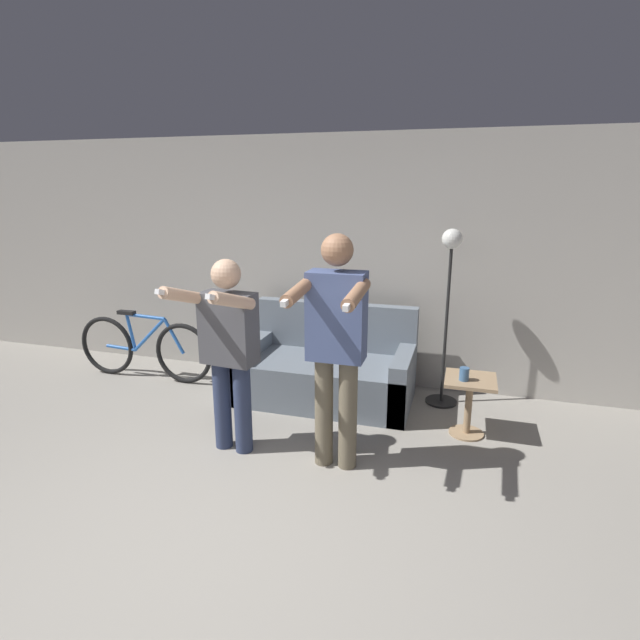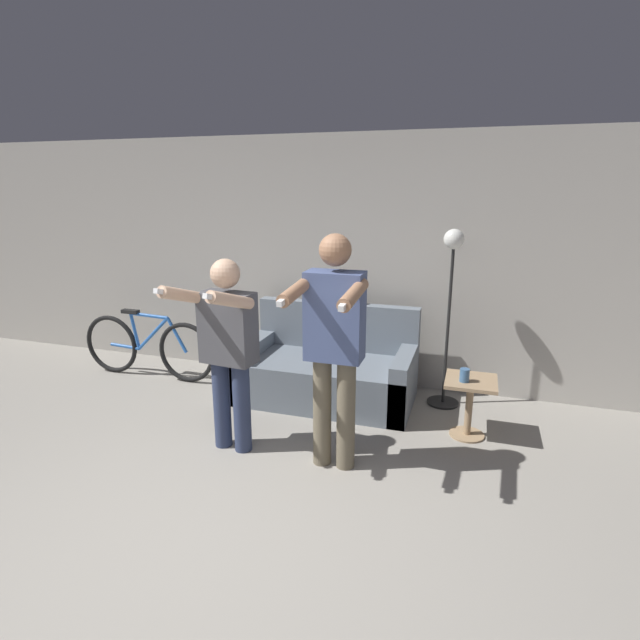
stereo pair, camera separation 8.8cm
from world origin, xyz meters
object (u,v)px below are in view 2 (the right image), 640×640
Objects in this scene: person_right at (334,338)px; cup at (465,375)px; couch at (328,372)px; floor_lamp at (451,286)px; cat at (343,296)px; side_table at (470,396)px; person_left at (227,343)px; bicycle at (148,347)px.

person_right reaches higher than cup.
couch is 0.99× the size of floor_lamp.
floor_lamp is (1.12, 0.22, 0.90)m from couch.
cat reaches higher than couch.
floor_lamp reaches higher than cup.
side_table is (0.25, -0.61, -0.81)m from floor_lamp.
cat is 1.09m from floor_lamp.
person_left is 0.88× the size of person_right.
couch is 1.43m from side_table.
person_left is 0.91× the size of floor_lamp.
cat is 1.55m from cup.
person_right is at bearing -140.74° from cup.
person_left reaches higher than cup.
floor_lamp is at bearing -6.06° from cat.
side_table is at bearing -5.60° from bicycle.
cup is (1.77, 0.75, -0.34)m from person_left.
bicycle is at bearing 150.52° from person_left.
person_right is 4.02× the size of cat.
person_right is 2.81m from bicycle.
floor_lamp reaches higher than cat.
cat is (0.05, 0.33, 0.71)m from couch.
couch is 3.28× the size of side_table.
person_right is at bearing -140.16° from side_table.
side_table is at bearing -15.95° from couch.
person_left reaches higher than couch.
person_left reaches higher than bicycle.
person_left is 0.87m from person_right.
cat is at bearing 151.32° from side_table.
couch is at bearing -169.08° from floor_lamp.
cat is 3.95× the size of cup.
bicycle is (-1.62, 1.15, -0.56)m from person_left.
couch is at bearing 74.88° from person_left.
side_table is 0.31× the size of bicycle.
person_left is 2.14m from floor_lamp.
person_right is at bearing 5.93° from person_left.
person_left is at bearing -156.12° from side_table.
person_right is at bearing -116.99° from floor_lamp.
couch is 1.43m from person_left.
person_right reaches higher than floor_lamp.
couch reaches higher than cup.
bicycle is (-2.13, -0.38, -0.64)m from cat.
floor_lamp reaches higher than side_table.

